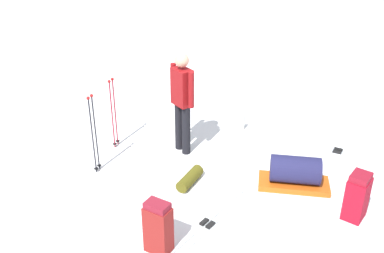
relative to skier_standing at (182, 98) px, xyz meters
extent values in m
plane|color=white|center=(-0.31, -0.41, -0.95)|extent=(80.00, 80.00, 0.00)
cylinder|color=black|center=(0.03, 0.09, -0.53)|extent=(0.14, 0.14, 0.85)
cylinder|color=black|center=(-0.03, -0.09, -0.53)|extent=(0.14, 0.14, 0.85)
cube|color=maroon|center=(0.00, 0.00, 0.20)|extent=(0.32, 0.39, 0.60)
cylinder|color=maroon|center=(0.08, 0.23, 0.23)|extent=(0.09, 0.09, 0.58)
cylinder|color=maroon|center=(-0.08, -0.23, 0.23)|extent=(0.09, 0.09, 0.58)
sphere|color=tan|center=(0.00, 0.00, 0.64)|extent=(0.22, 0.22, 0.22)
cube|color=silver|center=(1.39, -2.16, -0.94)|extent=(0.30, 1.94, 0.02)
cube|color=black|center=(1.39, -2.16, -0.92)|extent=(0.08, 0.15, 0.03)
cube|color=silver|center=(1.49, -2.15, -0.94)|extent=(0.30, 1.94, 0.02)
cube|color=black|center=(1.49, -2.15, -0.92)|extent=(0.08, 0.15, 0.03)
cube|color=silver|center=(-1.39, -1.47, -0.94)|extent=(2.00, 0.14, 0.02)
cube|color=black|center=(-1.39, -1.47, -0.92)|extent=(0.14, 0.07, 0.03)
cube|color=silver|center=(-1.38, -1.37, -0.94)|extent=(2.00, 0.14, 0.02)
cube|color=black|center=(-1.38, -1.37, -0.92)|extent=(0.14, 0.07, 0.03)
cube|color=maroon|center=(-2.11, -1.20, -0.64)|extent=(0.23, 0.33, 0.63)
cube|color=maroon|center=(-2.11, -1.20, -0.29)|extent=(0.20, 0.30, 0.08)
cube|color=#A21022|center=(-0.10, -2.91, -0.66)|extent=(0.32, 0.26, 0.59)
cube|color=maroon|center=(-0.10, -2.91, -0.32)|extent=(0.29, 0.24, 0.08)
cylinder|color=black|center=(-1.31, 0.70, -0.34)|extent=(0.02, 0.02, 1.22)
sphere|color=#A51919|center=(-1.31, 0.70, 0.30)|extent=(0.05, 0.05, 0.05)
cylinder|color=black|center=(-1.31, 0.70, -0.89)|extent=(0.07, 0.07, 0.01)
cylinder|color=black|center=(-1.22, 0.73, -0.34)|extent=(0.02, 0.02, 1.22)
sphere|color=#A51919|center=(-1.22, 0.73, 0.30)|extent=(0.05, 0.05, 0.05)
cylinder|color=black|center=(-1.22, 0.73, -0.89)|extent=(0.07, 0.07, 0.01)
cylinder|color=maroon|center=(-0.58, 1.01, -0.37)|extent=(0.02, 0.02, 1.17)
sphere|color=#A51919|center=(-0.58, 1.01, 0.25)|extent=(0.05, 0.05, 0.05)
cylinder|color=black|center=(-0.58, 1.01, -0.89)|extent=(0.07, 0.07, 0.01)
cylinder|color=maroon|center=(-0.48, 1.04, -0.37)|extent=(0.02, 0.02, 1.17)
sphere|color=#A51919|center=(-0.48, 1.04, 0.25)|extent=(0.05, 0.05, 0.05)
cylinder|color=black|center=(-0.48, 1.04, -0.89)|extent=(0.07, 0.07, 0.01)
cube|color=#E45B16|center=(0.10, -1.96, -0.91)|extent=(0.86, 1.12, 0.09)
cylinder|color=#22224D|center=(0.10, -1.96, -0.66)|extent=(0.68, 0.82, 0.40)
cylinder|color=#544F16|center=(-0.74, -0.67, -0.86)|extent=(0.57, 0.25, 0.18)
cylinder|color=#B9BCB8|center=(1.26, -0.44, -0.82)|extent=(0.07, 0.07, 0.26)
camera|label=1|loc=(-5.29, -3.94, 2.89)|focal=42.24mm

